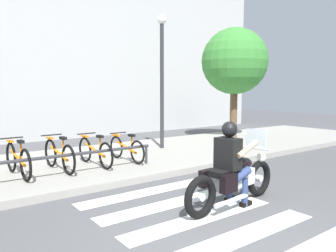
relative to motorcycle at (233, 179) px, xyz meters
The scene contains 16 objects.
ground_plane 1.41m from the motorcycle, 138.03° to the right, with size 48.00×48.00×0.00m, color #4C4C4F.
sidewalk 4.42m from the motorcycle, 102.93° to the left, with size 24.00×4.40×0.15m, color gray.
crosswalk_stripe_2 1.27m from the motorcycle, 131.60° to the right, with size 2.80×0.40×0.01m, color white.
crosswalk_stripe_3 0.92m from the motorcycle, behind, with size 2.80×0.40×0.01m, color white.
crosswalk_stripe_4 1.16m from the motorcycle, 137.85° to the left, with size 2.80×0.40×0.01m, color white.
crosswalk_stripe_5 1.77m from the motorcycle, 117.50° to the left, with size 2.80×0.40×0.01m, color white.
motorcycle is the anchor object (origin of this frame).
rider 0.38m from the motorcycle, behind, with size 0.66×0.58×1.46m.
bicycle_1 4.47m from the motorcycle, 125.98° to the left, with size 0.48×1.68×0.80m.
bicycle_2 4.02m from the motorcycle, 115.97° to the left, with size 0.48×1.69×0.80m.
bicycle_3 3.73m from the motorcycle, 103.93° to the left, with size 0.48×1.68×0.77m.
bicycle_4 3.62m from the motorcycle, 90.53° to the left, with size 0.48×1.58×0.72m.
bike_rack 3.53m from the motorcycle, 119.90° to the left, with size 4.06×0.07×0.49m.
street_lamp 5.47m from the motorcycle, 68.40° to the left, with size 0.28×0.28×4.26m.
tree_near_rack 7.99m from the motorcycle, 42.37° to the left, with size 2.54×2.54×4.36m.
building_backdrop 10.92m from the motorcycle, 95.63° to the left, with size 24.00×1.20×9.52m, color #AFAFAF.
Camera 1 is at (-3.13, -2.82, 1.95)m, focal length 35.12 mm.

